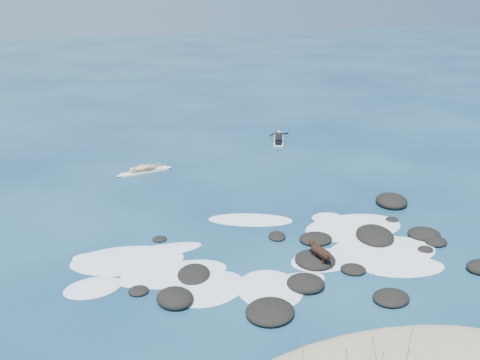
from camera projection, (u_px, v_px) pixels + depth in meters
name	position (u px, v px, depth m)	size (l,w,h in m)	color
ground	(265.00, 240.00, 19.82)	(160.00, 160.00, 0.00)	#0A2642
reef_rocks	(339.00, 253.00, 18.61)	(12.63, 7.88, 0.54)	black
breaking_foam	(264.00, 257.00, 18.53)	(13.04, 7.47, 0.12)	white
standing_surfer_rig	(144.00, 160.00, 26.53)	(2.89, 0.96, 1.65)	#F5F2C4
paddling_surfer_rig	(279.00, 139.00, 31.81)	(1.64, 2.57, 0.46)	white
dog	(320.00, 251.00, 17.84)	(0.51, 1.26, 0.81)	black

